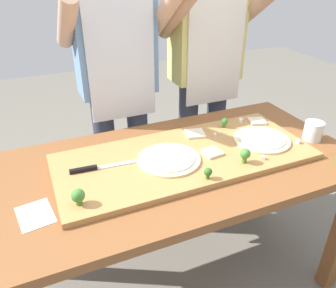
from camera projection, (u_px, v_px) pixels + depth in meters
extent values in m
plane|color=#6B665B|center=(182.00, 276.00, 1.86)|extent=(8.00, 8.00, 0.00)
cube|color=brown|center=(32.00, 222.00, 1.71)|extent=(0.07, 0.07, 0.72)
cube|color=brown|center=(257.00, 164.00, 2.19)|extent=(0.07, 0.07, 0.72)
cube|color=brown|center=(186.00, 163.00, 1.49)|extent=(1.51, 0.80, 0.04)
cube|color=#B27F47|center=(185.00, 157.00, 1.48)|extent=(1.12, 0.48, 0.02)
cube|color=#B7BABF|center=(117.00, 165.00, 1.40)|extent=(0.17, 0.03, 0.00)
cube|color=black|center=(83.00, 170.00, 1.36)|extent=(0.11, 0.03, 0.02)
cylinder|color=beige|center=(169.00, 159.00, 1.43)|extent=(0.27, 0.27, 0.01)
cylinder|color=beige|center=(169.00, 158.00, 1.42)|extent=(0.22, 0.22, 0.01)
cylinder|color=beige|center=(262.00, 140.00, 1.58)|extent=(0.26, 0.26, 0.01)
cylinder|color=silver|center=(262.00, 138.00, 1.58)|extent=(0.22, 0.22, 0.01)
cube|color=beige|center=(257.00, 121.00, 1.75)|extent=(0.10, 0.10, 0.01)
cube|color=beige|center=(212.00, 153.00, 1.48)|extent=(0.09, 0.09, 0.01)
cube|color=beige|center=(195.00, 134.00, 1.63)|extent=(0.11, 0.11, 0.01)
cylinder|color=#487A23|center=(79.00, 202.00, 1.18)|extent=(0.02, 0.02, 0.02)
sphere|color=#427F33|center=(78.00, 195.00, 1.16)|extent=(0.05, 0.05, 0.05)
cylinder|color=#487A23|center=(244.00, 160.00, 1.41)|extent=(0.02, 0.02, 0.03)
sphere|color=#427F33|center=(245.00, 154.00, 1.39)|extent=(0.04, 0.04, 0.04)
cylinder|color=#3F7220|center=(224.00, 125.00, 1.70)|extent=(0.02, 0.02, 0.02)
sphere|color=#38752D|center=(224.00, 121.00, 1.69)|extent=(0.04, 0.04, 0.04)
cylinder|color=#366618|center=(207.00, 177.00, 1.31)|extent=(0.01, 0.01, 0.02)
sphere|color=#2D6623|center=(207.00, 172.00, 1.30)|extent=(0.03, 0.03, 0.03)
cube|color=white|center=(215.00, 135.00, 1.62)|extent=(0.02, 0.02, 0.01)
cube|color=silver|center=(263.00, 158.00, 1.44)|extent=(0.02, 0.02, 0.02)
cube|color=white|center=(220.00, 133.00, 1.64)|extent=(0.02, 0.02, 0.01)
cube|color=white|center=(241.00, 120.00, 1.75)|extent=(0.02, 0.02, 0.02)
cube|color=white|center=(298.00, 141.00, 1.56)|extent=(0.02, 0.02, 0.02)
cylinder|color=white|center=(313.00, 131.00, 1.62)|extent=(0.09, 0.09, 0.09)
cylinder|color=white|center=(312.00, 134.00, 1.63)|extent=(0.08, 0.08, 0.05)
cube|color=white|center=(35.00, 215.00, 1.17)|extent=(0.13, 0.16, 0.00)
cylinder|color=#333847|center=(107.00, 164.00, 2.02)|extent=(0.12, 0.12, 0.90)
cylinder|color=#333847|center=(139.00, 157.00, 2.09)|extent=(0.12, 0.12, 0.90)
cube|color=#6689B2|center=(114.00, 39.00, 1.70)|extent=(0.40, 0.20, 0.55)
cube|color=silver|center=(121.00, 61.00, 1.65)|extent=(0.34, 0.01, 0.60)
cylinder|color=tan|center=(67.00, 20.00, 1.48)|extent=(0.08, 0.39, 0.31)
cylinder|color=tan|center=(164.00, 14.00, 1.63)|extent=(0.08, 0.39, 0.31)
cylinder|color=#333847|center=(187.00, 147.00, 2.20)|extent=(0.12, 0.12, 0.90)
cylinder|color=#333847|center=(214.00, 141.00, 2.27)|extent=(0.12, 0.12, 0.90)
cube|color=#D1C670|center=(207.00, 31.00, 1.88)|extent=(0.40, 0.20, 0.55)
cube|color=silver|center=(216.00, 50.00, 1.83)|extent=(0.34, 0.01, 0.60)
cylinder|color=tan|center=(177.00, 13.00, 1.66)|extent=(0.08, 0.39, 0.31)
cylinder|color=tan|center=(255.00, 8.00, 1.82)|extent=(0.08, 0.39, 0.31)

